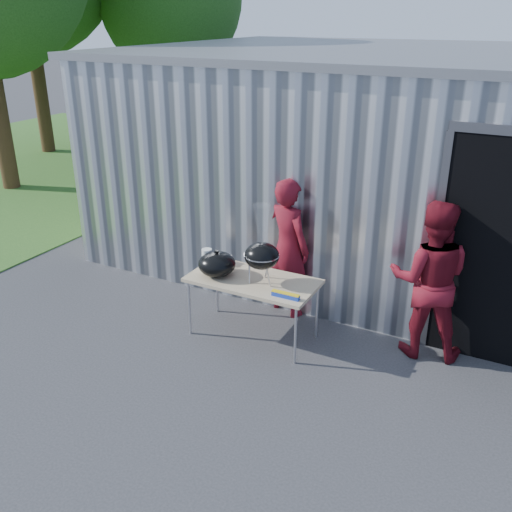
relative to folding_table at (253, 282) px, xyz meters
The scene contains 11 objects.
ground 1.19m from the folding_table, 102.07° to the right, with size 80.00×80.00×0.00m, color #313133.
building 3.81m from the folding_table, 78.91° to the left, with size 8.20×6.20×3.10m.
grass_patch 10.53m from the folding_table, 151.16° to the left, with size 10.00×12.00×0.02m, color #2D591E.
folding_table is the anchor object (origin of this frame).
kettle_grill 0.48m from the folding_table, 12.22° to the right, with size 0.40×0.40×0.93m.
grill_lid 0.47m from the folding_table, 166.68° to the right, with size 0.44×0.44×0.32m.
paper_towels 0.62m from the folding_table, behind, with size 0.12×0.12×0.28m, color white.
white_tub 0.60m from the folding_table, 157.44° to the left, with size 0.20×0.15×0.10m, color white.
foil_box 0.59m from the folding_table, 25.17° to the right, with size 0.32×0.05×0.06m.
person_cook 0.78m from the folding_table, 82.65° to the left, with size 0.65×0.43×1.78m, color maroon.
person_bystander 1.97m from the folding_table, 17.59° to the left, with size 0.88×0.69×1.81m, color maroon.
Camera 1 is at (3.00, -4.33, 3.60)m, focal length 40.00 mm.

